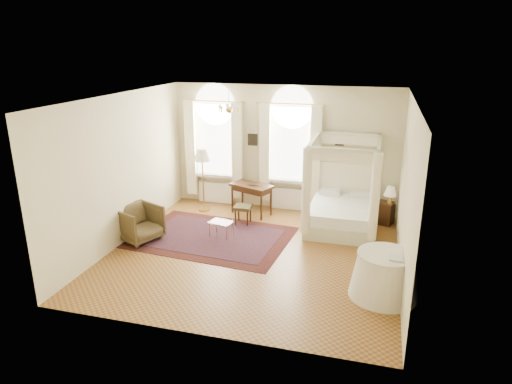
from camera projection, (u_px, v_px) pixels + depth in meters
The scene contains 18 objects.
ground at pixel (253, 253), 9.82m from camera, with size 6.00×6.00×0.00m, color brown.
room_walls at pixel (253, 164), 9.20m from camera, with size 6.00×6.00×6.00m.
window_left at pixel (215, 151), 12.47m from camera, with size 1.62×0.27×3.29m.
window_right at pixel (290, 156), 11.94m from camera, with size 1.62×0.27×3.29m.
chandelier at pixel (229, 108), 10.24m from camera, with size 0.51×0.45×0.50m.
wall_pictures at pixel (287, 140), 11.93m from camera, with size 2.54×0.03×0.39m.
canopy_bed at pixel (342, 209), 10.98m from camera, with size 1.68×2.04×2.19m.
nightstand at pixel (385, 213), 11.34m from camera, with size 0.39×0.36×0.56m, color #341C0E.
nightstand_lamp at pixel (390, 192), 11.10m from camera, with size 0.29×0.29×0.43m.
writing_desk at pixel (251, 189), 11.87m from camera, with size 1.21×0.92×0.81m.
laptop at pixel (254, 184), 11.81m from camera, with size 0.30×0.19×0.02m, color black.
stool at pixel (243, 209), 11.32m from camera, with size 0.42×0.42×0.47m.
armchair at pixel (139, 223), 10.37m from camera, with size 0.86×0.89×0.81m, color #44361D.
coffee_table at pixel (221, 223), 10.58m from camera, with size 0.59×0.47×0.36m.
floor_lamp at pixel (202, 158), 11.91m from camera, with size 0.44×0.44×1.70m.
oriental_rug at pixel (212, 237), 10.61m from camera, with size 3.71×2.82×0.01m.
side_table at pixel (384, 275), 8.04m from camera, with size 1.21×1.21×0.83m.
book at pixel (389, 257), 7.76m from camera, with size 0.21×0.28×0.03m, color black.
Camera 1 is at (2.42, -8.59, 4.30)m, focal length 32.00 mm.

